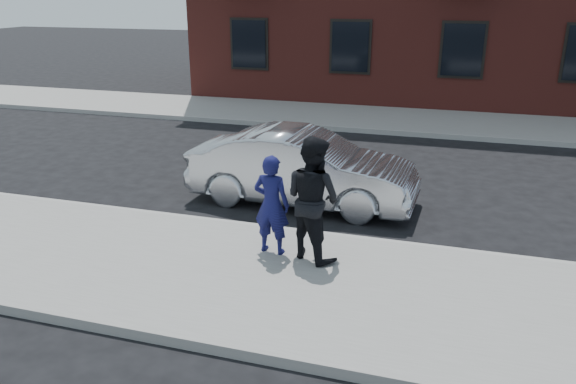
% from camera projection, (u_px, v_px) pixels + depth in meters
% --- Properties ---
extents(ground, '(100.00, 100.00, 0.00)m').
position_uv_depth(ground, '(430.00, 302.00, 7.82)').
color(ground, black).
rests_on(ground, ground).
extents(near_sidewalk, '(50.00, 3.50, 0.15)m').
position_uv_depth(near_sidewalk, '(429.00, 306.00, 7.57)').
color(near_sidewalk, gray).
rests_on(near_sidewalk, ground).
extents(near_curb, '(50.00, 0.10, 0.15)m').
position_uv_depth(near_curb, '(436.00, 250.00, 9.19)').
color(near_curb, '#999691').
rests_on(near_curb, ground).
extents(far_sidewalk, '(50.00, 3.50, 0.15)m').
position_uv_depth(far_sidewalk, '(452.00, 123.00, 17.92)').
color(far_sidewalk, gray).
rests_on(far_sidewalk, ground).
extents(far_curb, '(50.00, 0.10, 0.15)m').
position_uv_depth(far_curb, '(450.00, 137.00, 16.30)').
color(far_curb, '#999691').
rests_on(far_curb, ground).
extents(silver_sedan, '(4.59, 1.76, 1.49)m').
position_uv_depth(silver_sedan, '(303.00, 168.00, 11.19)').
color(silver_sedan, '#B7BABF').
rests_on(silver_sedan, ground).
extents(man_hoodie, '(0.61, 0.51, 1.60)m').
position_uv_depth(man_hoodie, '(272.00, 205.00, 8.72)').
color(man_hoodie, navy).
rests_on(man_hoodie, near_sidewalk).
extents(man_peacoat, '(1.18, 1.10, 1.94)m').
position_uv_depth(man_peacoat, '(313.00, 198.00, 8.51)').
color(man_peacoat, black).
rests_on(man_peacoat, near_sidewalk).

